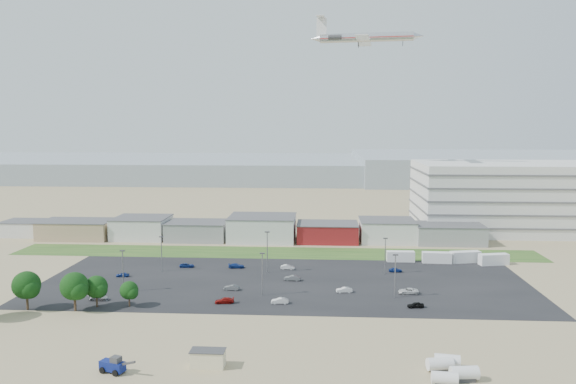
# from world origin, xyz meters

# --- Properties ---
(ground) EXTENTS (700.00, 700.00, 0.00)m
(ground) POSITION_xyz_m (0.00, 0.00, 0.00)
(ground) COLOR #8E7E5A
(ground) RESTS_ON ground
(parking_lot) EXTENTS (120.00, 50.00, 0.01)m
(parking_lot) POSITION_xyz_m (5.00, 20.00, 0.01)
(parking_lot) COLOR black
(parking_lot) RESTS_ON ground
(grass_strip) EXTENTS (160.00, 16.00, 0.02)m
(grass_strip) POSITION_xyz_m (0.00, 52.00, 0.01)
(grass_strip) COLOR #254C1C
(grass_strip) RESTS_ON ground
(hills_backdrop) EXTENTS (700.00, 200.00, 9.00)m
(hills_backdrop) POSITION_xyz_m (40.00, 315.00, 4.50)
(hills_backdrop) COLOR gray
(hills_backdrop) RESTS_ON ground
(building_row) EXTENTS (170.00, 20.00, 8.00)m
(building_row) POSITION_xyz_m (-17.00, 71.00, 4.00)
(building_row) COLOR silver
(building_row) RESTS_ON ground
(parking_garage) EXTENTS (80.00, 40.00, 25.00)m
(parking_garage) POSITION_xyz_m (90.00, 95.00, 12.50)
(parking_garage) COLOR silver
(parking_garage) RESTS_ON ground
(portable_shed) EXTENTS (5.62, 2.96, 2.82)m
(portable_shed) POSITION_xyz_m (-3.96, -30.06, 1.41)
(portable_shed) COLOR beige
(portable_shed) RESTS_ON ground
(telehandler) EXTENTS (6.90, 4.29, 2.73)m
(telehandler) POSITION_xyz_m (-18.50, -33.06, 1.37)
(telehandler) COLOR navy
(telehandler) RESTS_ON ground
(storage_tank_nw) EXTENTS (4.30, 2.63, 2.42)m
(storage_tank_nw) POSITION_xyz_m (32.94, -29.43, 1.21)
(storage_tank_nw) COLOR silver
(storage_tank_nw) RESTS_ON ground
(storage_tank_ne) EXTENTS (4.26, 2.60, 2.40)m
(storage_tank_ne) POSITION_xyz_m (34.39, -28.00, 1.20)
(storage_tank_ne) COLOR silver
(storage_tank_ne) RESTS_ON ground
(storage_tank_sw) EXTENTS (4.02, 2.29, 2.31)m
(storage_tank_sw) POSITION_xyz_m (32.61, -34.35, 1.15)
(storage_tank_sw) COLOR silver
(storage_tank_sw) RESTS_ON ground
(storage_tank_se) EXTENTS (4.40, 2.58, 2.51)m
(storage_tank_se) POSITION_xyz_m (35.95, -32.57, 1.25)
(storage_tank_se) COLOR silver
(storage_tank_se) RESTS_ON ground
(box_trailer_a) EXTENTS (7.86, 2.54, 2.94)m
(box_trailer_a) POSITION_xyz_m (36.65, 43.17, 1.47)
(box_trailer_a) COLOR silver
(box_trailer_a) RESTS_ON ground
(box_trailer_b) EXTENTS (8.19, 2.88, 3.03)m
(box_trailer_b) POSITION_xyz_m (46.68, 42.19, 1.52)
(box_trailer_b) COLOR silver
(box_trailer_b) RESTS_ON ground
(box_trailer_c) EXTENTS (8.81, 4.40, 3.16)m
(box_trailer_c) POSITION_xyz_m (54.87, 43.20, 1.58)
(box_trailer_c) COLOR silver
(box_trailer_c) RESTS_ON ground
(box_trailer_d) EXTENTS (8.49, 4.16, 3.05)m
(box_trailer_d) POSITION_xyz_m (62.07, 40.84, 1.53)
(box_trailer_d) COLOR silver
(box_trailer_d) RESTS_ON ground
(tree_left) EXTENTS (6.24, 6.24, 9.35)m
(tree_left) POSITION_xyz_m (-47.67, -4.48, 4.68)
(tree_left) COLOR black
(tree_left) RESTS_ON ground
(tree_mid) EXTENTS (6.24, 6.24, 9.36)m
(tree_mid) POSITION_xyz_m (-37.28, -4.64, 4.68)
(tree_mid) COLOR black
(tree_mid) RESTS_ON ground
(tree_right) EXTENTS (5.13, 5.13, 7.69)m
(tree_right) POSITION_xyz_m (-33.85, -1.68, 3.84)
(tree_right) COLOR black
(tree_right) RESTS_ON ground
(tree_near) EXTENTS (4.18, 4.18, 6.28)m
(tree_near) POSITION_xyz_m (-26.94, -1.11, 3.14)
(tree_near) COLOR black
(tree_near) RESTS_ON ground
(lightpole_front_l) EXTENTS (1.16, 0.48, 9.86)m
(lightpole_front_l) POSITION_xyz_m (-31.99, 9.41, 4.93)
(lightpole_front_l) COLOR slate
(lightpole_front_l) RESTS_ON ground
(lightpole_front_m) EXTENTS (1.17, 0.49, 9.92)m
(lightpole_front_m) POSITION_xyz_m (0.71, 8.54, 4.96)
(lightpole_front_m) COLOR slate
(lightpole_front_m) RESTS_ON ground
(lightpole_front_r) EXTENTS (1.17, 0.49, 9.95)m
(lightpole_front_r) POSITION_xyz_m (30.66, 8.71, 4.98)
(lightpole_front_r) COLOR slate
(lightpole_front_r) RESTS_ON ground
(lightpole_back_l) EXTENTS (1.11, 0.46, 9.41)m
(lightpole_back_l) POSITION_xyz_m (-28.34, 28.28, 4.70)
(lightpole_back_l) COLOR slate
(lightpole_back_l) RESTS_ON ground
(lightpole_back_m) EXTENTS (1.29, 0.54, 10.99)m
(lightpole_back_m) POSITION_xyz_m (-0.16, 28.74, 5.49)
(lightpole_back_m) COLOR slate
(lightpole_back_m) RESTS_ON ground
(lightpole_back_r) EXTENTS (1.12, 0.47, 9.56)m
(lightpole_back_r) POSITION_xyz_m (30.71, 29.17, 4.78)
(lightpole_back_r) COLOR slate
(lightpole_back_r) RESTS_ON ground
(airliner) EXTENTS (43.63, 32.40, 11.99)m
(airliner) POSITION_xyz_m (29.51, 91.87, 70.00)
(airliner) COLOR silver
(parked_car_0) EXTENTS (4.79, 2.46, 1.29)m
(parked_car_0) POSITION_xyz_m (34.16, 11.88, 0.65)
(parked_car_0) COLOR silver
(parked_car_0) RESTS_ON ground
(parked_car_1) EXTENTS (3.81, 1.61, 1.22)m
(parked_car_1) POSITION_xyz_m (19.44, 11.95, 0.61)
(parked_car_1) COLOR silver
(parked_car_1) RESTS_ON ground
(parked_car_2) EXTENTS (3.66, 1.87, 1.19)m
(parked_car_2) POSITION_xyz_m (34.24, 1.89, 0.60)
(parked_car_2) COLOR black
(parked_car_2) RESTS_ON ground
(parked_car_3) EXTENTS (4.38, 2.25, 1.22)m
(parked_car_3) POSITION_xyz_m (-6.98, 2.36, 0.61)
(parked_car_3) COLOR maroon
(parked_car_3) RESTS_ON ground
(parked_car_4) EXTENTS (3.81, 1.70, 1.21)m
(parked_car_4) POSITION_xyz_m (-7.02, 12.26, 0.61)
(parked_car_4) COLOR #595B5E
(parked_car_4) RESTS_ON ground
(parked_car_5) EXTENTS (3.34, 1.50, 1.11)m
(parked_car_5) POSITION_xyz_m (-36.89, 22.19, 0.56)
(parked_car_5) COLOR navy
(parked_car_5) RESTS_ON ground
(parked_car_6) EXTENTS (4.49, 2.18, 1.26)m
(parked_car_6) POSITION_xyz_m (-9.03, 32.85, 0.63)
(parked_car_6) COLOR navy
(parked_car_6) RESTS_ON ground
(parked_car_7) EXTENTS (4.11, 1.76, 1.32)m
(parked_car_7) POSITION_xyz_m (6.84, 21.30, 0.66)
(parked_car_7) COLOR #595B5E
(parked_car_7) RESTS_ON ground
(parked_car_8) EXTENTS (3.53, 1.54, 1.19)m
(parked_car_8) POSITION_xyz_m (33.70, 31.30, 0.59)
(parked_car_8) COLOR navy
(parked_car_8) RESTS_ON ground
(parked_car_9) EXTENTS (4.12, 2.16, 1.11)m
(parked_car_9) POSITION_xyz_m (-22.70, 32.72, 0.55)
(parked_car_9) COLOR navy
(parked_car_9) RESTS_ON ground
(parked_car_10) EXTENTS (4.48, 1.98, 1.28)m
(parked_car_10) POSITION_xyz_m (-35.18, 2.69, 0.64)
(parked_car_10) COLOR #A5A5AA
(parked_car_10) RESTS_ON ground
(parked_car_11) EXTENTS (3.80, 1.55, 1.23)m
(parked_car_11) POSITION_xyz_m (4.97, 32.33, 0.61)
(parked_car_11) COLOR silver
(parked_car_11) RESTS_ON ground
(parked_car_13) EXTENTS (3.86, 1.51, 1.25)m
(parked_car_13) POSITION_xyz_m (5.11, 2.87, 0.63)
(parked_car_13) COLOR silver
(parked_car_13) RESTS_ON ground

